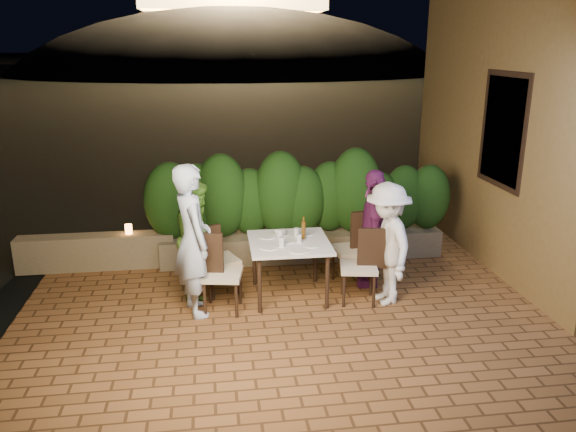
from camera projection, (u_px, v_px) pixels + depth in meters
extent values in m
plane|color=black|center=(318.00, 333.00, 6.34)|extent=(400.00, 400.00, 0.00)
cube|color=brown|center=(310.00, 317.00, 6.83)|extent=(7.00, 6.00, 0.15)
cube|color=olive|center=(543.00, 89.00, 7.97)|extent=(1.60, 5.00, 5.00)
cube|color=black|center=(505.00, 130.00, 7.54)|extent=(0.08, 1.00, 1.40)
cube|color=black|center=(504.00, 130.00, 7.54)|extent=(0.06, 1.15, 1.55)
cube|color=brown|center=(302.00, 245.00, 8.48)|extent=(4.20, 0.55, 0.40)
cube|color=brown|center=(97.00, 252.00, 8.07)|extent=(2.20, 0.30, 0.50)
ellipsoid|color=black|center=(236.00, 108.00, 64.56)|extent=(52.00, 40.00, 22.00)
cylinder|color=white|center=(269.00, 247.00, 6.79)|extent=(0.23, 0.23, 0.01)
cylinder|color=white|center=(268.00, 237.00, 7.16)|extent=(0.22, 0.22, 0.01)
cylinder|color=white|center=(311.00, 245.00, 6.86)|extent=(0.20, 0.20, 0.01)
cylinder|color=white|center=(305.00, 234.00, 7.28)|extent=(0.20, 0.20, 0.01)
cylinder|color=white|center=(288.00, 241.00, 7.01)|extent=(0.22, 0.22, 0.01)
cylinder|color=white|center=(299.00, 250.00, 6.69)|extent=(0.24, 0.24, 0.01)
cylinder|color=silver|center=(282.00, 242.00, 6.80)|extent=(0.07, 0.07, 0.12)
cylinder|color=silver|center=(280.00, 234.00, 7.13)|extent=(0.06, 0.06, 0.11)
cylinder|color=silver|center=(299.00, 239.00, 6.95)|extent=(0.06, 0.06, 0.11)
cylinder|color=silver|center=(297.00, 232.00, 7.18)|extent=(0.06, 0.06, 0.11)
imported|color=white|center=(280.00, 233.00, 7.26)|extent=(0.18, 0.18, 0.04)
imported|color=silver|center=(193.00, 240.00, 6.55)|extent=(0.62, 0.77, 1.83)
imported|color=#6FBC3A|center=(198.00, 238.00, 7.15)|extent=(0.57, 0.73, 1.49)
imported|color=white|center=(387.00, 244.00, 6.87)|extent=(0.67, 1.05, 1.53)
imported|color=#6A235D|center=(373.00, 228.00, 7.38)|extent=(0.63, 1.00, 1.59)
cylinder|color=orange|center=(129.00, 229.00, 8.04)|extent=(0.10, 0.10, 0.14)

